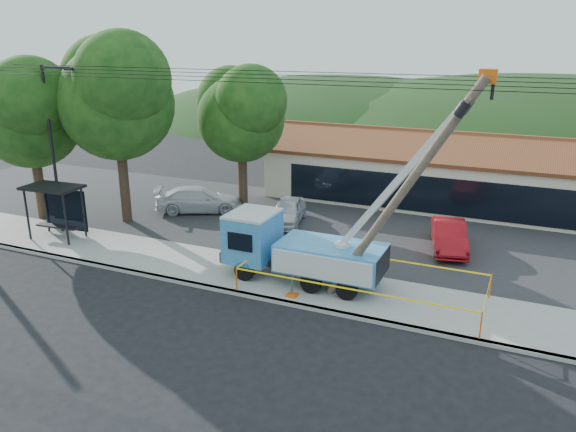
% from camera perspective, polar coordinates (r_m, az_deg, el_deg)
% --- Properties ---
extents(ground, '(120.00, 120.00, 0.00)m').
position_cam_1_polar(ground, '(21.68, -4.53, -10.83)').
color(ground, black).
rests_on(ground, ground).
extents(curb, '(60.00, 0.25, 0.15)m').
position_cam_1_polar(curb, '(23.30, -2.06, -8.43)').
color(curb, gray).
rests_on(curb, ground).
extents(sidewalk, '(60.00, 4.00, 0.15)m').
position_cam_1_polar(sidewalk, '(24.85, -0.13, -6.67)').
color(sidewalk, gray).
rests_on(sidewalk, ground).
extents(parking_lot, '(60.00, 12.00, 0.10)m').
position_cam_1_polar(parking_lot, '(31.82, 5.76, -1.24)').
color(parking_lot, '#28282B').
rests_on(parking_lot, ground).
extents(strip_mall, '(22.50, 8.53, 4.67)m').
position_cam_1_polar(strip_mall, '(37.97, 15.46, 4.20)').
color(strip_mall, beige).
rests_on(strip_mall, ground).
extents(streetlight, '(2.13, 0.22, 9.00)m').
position_cam_1_polar(streetlight, '(32.01, -22.68, 7.31)').
color(streetlight, black).
rests_on(streetlight, ground).
extents(tree_west_near, '(7.56, 6.72, 10.80)m').
position_cam_1_polar(tree_west_near, '(32.67, -17.10, 12.02)').
color(tree_west_near, '#332316').
rests_on(tree_west_near, ground).
extents(tree_west_far, '(6.84, 6.08, 9.48)m').
position_cam_1_polar(tree_west_far, '(35.21, -24.85, 9.92)').
color(tree_west_far, '#332316').
rests_on(tree_west_far, ground).
extents(tree_lot, '(6.30, 5.60, 8.94)m').
position_cam_1_polar(tree_lot, '(34.07, -4.79, 10.70)').
color(tree_lot, '#332316').
rests_on(tree_lot, ground).
extents(hill_west, '(78.40, 56.00, 28.00)m').
position_cam_1_polar(hill_west, '(76.35, 5.31, 9.86)').
color(hill_west, '#1B3513').
rests_on(hill_west, ground).
extents(hill_center, '(89.60, 64.00, 32.00)m').
position_cam_1_polar(hill_center, '(72.40, 24.56, 7.93)').
color(hill_center, '#1B3513').
rests_on(hill_center, ground).
extents(utility_truck, '(10.69, 3.78, 9.16)m').
position_cam_1_polar(utility_truck, '(24.30, 1.25, -3.15)').
color(utility_truck, black).
rests_on(utility_truck, ground).
extents(leaning_pole, '(5.63, 1.91, 9.09)m').
position_cam_1_polar(leaning_pole, '(21.37, 12.05, 3.06)').
color(leaning_pole, '#4E3D32').
rests_on(leaning_pole, ground).
extents(bus_shelter, '(3.05, 2.00, 2.83)m').
position_cam_1_polar(bus_shelter, '(31.80, -22.46, 1.60)').
color(bus_shelter, black).
rests_on(bus_shelter, ground).
extents(caution_tape, '(9.85, 3.62, 1.05)m').
position_cam_1_polar(caution_tape, '(23.41, 7.50, -6.17)').
color(caution_tape, orange).
rests_on(caution_tape, ground).
extents(car_silver, '(2.58, 4.48, 1.43)m').
position_cam_1_polar(car_silver, '(32.40, -0.04, -0.89)').
color(car_silver, silver).
rests_on(car_silver, ground).
extents(car_red, '(2.54, 4.66, 1.46)m').
position_cam_1_polar(car_red, '(29.55, 15.92, -3.48)').
color(car_red, maroon).
rests_on(car_red, ground).
extents(car_white, '(5.63, 4.27, 1.52)m').
position_cam_1_polar(car_white, '(35.01, -8.95, 0.32)').
color(car_white, silver).
rests_on(car_white, ground).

